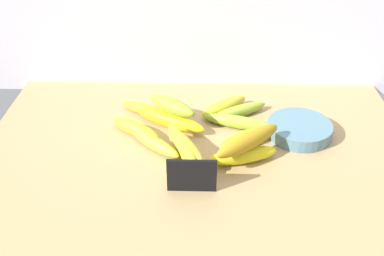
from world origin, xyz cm
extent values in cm
cube|color=tan|center=(0.00, 0.00, 1.50)|extent=(110.00, 76.00, 3.00)
cube|color=black|center=(-0.99, -12.92, 7.20)|extent=(11.00, 0.80, 8.40)
cube|color=#916148|center=(-0.99, -12.12, 3.30)|extent=(9.90, 1.20, 0.60)
cylinder|color=slate|center=(26.77, 9.83, 4.74)|extent=(16.80, 16.80, 3.47)
ellipsoid|color=yellow|center=(-7.56, 12.81, 5.13)|extent=(20.55, 13.45, 4.26)
ellipsoid|color=yellow|center=(-16.62, 8.84, 4.89)|extent=(14.88, 11.64, 3.78)
ellipsoid|color=yellow|center=(12.41, 4.90, 5.04)|extent=(15.11, 10.93, 4.07)
ellipsoid|color=gold|center=(-15.03, 18.79, 4.62)|extent=(15.45, 10.16, 3.24)
ellipsoid|color=gold|center=(-2.61, -1.01, 4.78)|extent=(9.03, 17.88, 3.56)
ellipsoid|color=yellow|center=(10.98, -2.42, 5.04)|extent=(17.82, 8.65, 4.09)
ellipsoid|color=gold|center=(7.21, 20.62, 5.02)|extent=(14.94, 13.10, 4.03)
ellipsoid|color=#9DB735|center=(11.18, 18.38, 4.72)|extent=(17.36, 11.88, 3.44)
ellipsoid|color=#8AB133|center=(11.23, 12.62, 4.78)|extent=(20.30, 9.07, 3.57)
ellipsoid|color=#A5C033|center=(-10.59, 2.36, 4.72)|extent=(14.53, 13.12, 3.44)
ellipsoid|color=#8FB82D|center=(-7.02, 13.15, 9.38)|extent=(14.58, 12.34, 4.23)
ellipsoid|color=gold|center=(-2.85, -2.28, 8.16)|extent=(11.02, 15.49, 3.20)
ellipsoid|color=yellow|center=(-3.62, -2.23, 8.17)|extent=(10.01, 18.37, 3.23)
ellipsoid|color=#AE8618|center=(12.06, -2.10, 9.23)|extent=(17.78, 15.96, 4.28)
camera|label=1|loc=(1.19, -89.44, 70.89)|focal=42.23mm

